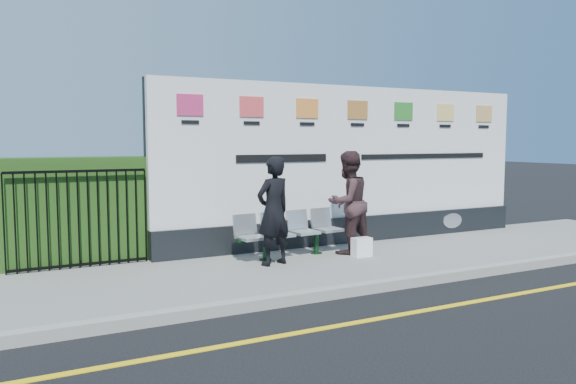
% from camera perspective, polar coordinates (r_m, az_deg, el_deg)
% --- Properties ---
extents(ground, '(80.00, 80.00, 0.00)m').
position_cam_1_polar(ground, '(7.94, 19.47, -10.29)').
color(ground, black).
extents(pavement, '(14.00, 3.00, 0.12)m').
position_cam_1_polar(pavement, '(9.75, 8.69, -6.80)').
color(pavement, gray).
rests_on(pavement, ground).
extents(kerb, '(14.00, 0.18, 0.14)m').
position_cam_1_polar(kerb, '(8.61, 14.60, -8.46)').
color(kerb, gray).
rests_on(kerb, ground).
extents(yellow_line, '(14.00, 0.10, 0.01)m').
position_cam_1_polar(yellow_line, '(7.94, 19.47, -10.27)').
color(yellow_line, yellow).
rests_on(yellow_line, ground).
extents(billboard, '(8.00, 0.30, 3.00)m').
position_cam_1_polar(billboard, '(10.95, 6.78, 1.72)').
color(billboard, black).
rests_on(billboard, pavement).
extents(hedge, '(2.35, 0.70, 1.70)m').
position_cam_1_polar(hedge, '(9.64, -20.85, -1.74)').
color(hedge, '#224715').
rests_on(hedge, pavement).
extents(railing, '(2.05, 0.06, 1.54)m').
position_cam_1_polar(railing, '(9.21, -20.52, -2.55)').
color(railing, black).
rests_on(railing, pavement).
extents(bench, '(2.01, 0.72, 0.42)m').
position_cam_1_polar(bench, '(9.54, 0.37, -5.35)').
color(bench, silver).
rests_on(bench, pavement).
extents(woman_left, '(0.71, 0.56, 1.72)m').
position_cam_1_polar(woman_left, '(8.84, -1.49, -1.93)').
color(woman_left, black).
rests_on(woman_left, pavement).
extents(woman_right, '(1.01, 0.87, 1.79)m').
position_cam_1_polar(woman_right, '(9.83, 6.10, -1.04)').
color(woman_right, '#352224').
rests_on(woman_right, pavement).
extents(handbag_brown, '(0.29, 0.14, 0.22)m').
position_cam_1_polar(handbag_brown, '(9.35, -0.95, -3.57)').
color(handbag_brown, black).
rests_on(handbag_brown, bench).
extents(carrier_bag_white, '(0.32, 0.19, 0.32)m').
position_cam_1_polar(carrier_bag_white, '(9.66, 7.49, -5.57)').
color(carrier_bag_white, white).
rests_on(carrier_bag_white, pavement).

